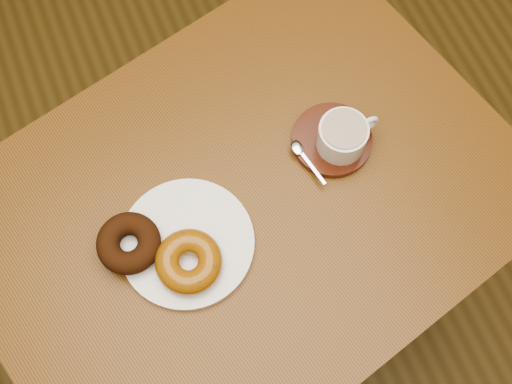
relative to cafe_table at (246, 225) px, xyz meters
name	(u,v)px	position (x,y,z in m)	size (l,w,h in m)	color
ground	(209,274)	(-0.08, 0.11, -0.70)	(6.00, 6.00, 0.00)	brown
cafe_table	(246,225)	(0.00, 0.00, 0.00)	(1.02, 0.86, 0.83)	brown
donut_plate	(187,243)	(-0.11, -0.03, 0.14)	(0.21, 0.21, 0.01)	white
donut_cinnamon	(129,243)	(-0.19, -0.01, 0.16)	(0.10, 0.10, 0.04)	#32180A
donut_caramel	(189,262)	(-0.12, -0.07, 0.16)	(0.14, 0.14, 0.04)	#955A10
saucer	(332,140)	(0.17, 0.04, 0.14)	(0.13, 0.13, 0.01)	#3D1408
coffee_cup	(343,136)	(0.18, 0.03, 0.17)	(0.11, 0.08, 0.06)	white
teaspoon	(300,152)	(0.11, 0.04, 0.15)	(0.03, 0.09, 0.01)	silver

